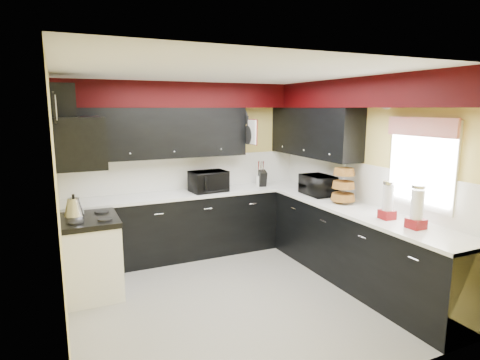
{
  "coord_description": "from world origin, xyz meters",
  "views": [
    {
      "loc": [
        -1.78,
        -3.96,
        2.15
      ],
      "look_at": [
        0.36,
        0.69,
        1.22
      ],
      "focal_mm": 30.0,
      "sensor_mm": 36.0,
      "label": 1
    }
  ],
  "objects_px": {
    "microwave": "(318,185)",
    "knife_block": "(262,179)",
    "kettle": "(74,207)",
    "utensil_crock": "(261,181)",
    "toaster_oven": "(209,181)"
  },
  "relations": [
    {
      "from": "knife_block",
      "to": "kettle",
      "type": "height_order",
      "value": "knife_block"
    },
    {
      "from": "kettle",
      "to": "toaster_oven",
      "type": "bearing_deg",
      "value": 16.11
    },
    {
      "from": "utensil_crock",
      "to": "kettle",
      "type": "height_order",
      "value": "kettle"
    },
    {
      "from": "toaster_oven",
      "to": "utensil_crock",
      "type": "height_order",
      "value": "toaster_oven"
    },
    {
      "from": "microwave",
      "to": "knife_block",
      "type": "bearing_deg",
      "value": 26.32
    },
    {
      "from": "utensil_crock",
      "to": "knife_block",
      "type": "height_order",
      "value": "knife_block"
    },
    {
      "from": "microwave",
      "to": "knife_block",
      "type": "xyz_separation_m",
      "value": [
        -0.42,
        0.89,
        -0.02
      ]
    },
    {
      "from": "toaster_oven",
      "to": "knife_block",
      "type": "distance_m",
      "value": 0.89
    },
    {
      "from": "knife_block",
      "to": "microwave",
      "type": "bearing_deg",
      "value": -52.28
    },
    {
      "from": "toaster_oven",
      "to": "microwave",
      "type": "bearing_deg",
      "value": -38.09
    },
    {
      "from": "toaster_oven",
      "to": "knife_block",
      "type": "height_order",
      "value": "toaster_oven"
    },
    {
      "from": "toaster_oven",
      "to": "microwave",
      "type": "height_order",
      "value": "toaster_oven"
    },
    {
      "from": "utensil_crock",
      "to": "kettle",
      "type": "distance_m",
      "value": 2.81
    },
    {
      "from": "kettle",
      "to": "utensil_crock",
      "type": "bearing_deg",
      "value": 12.44
    },
    {
      "from": "microwave",
      "to": "kettle",
      "type": "distance_m",
      "value": 3.18
    }
  ]
}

